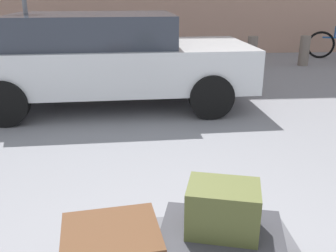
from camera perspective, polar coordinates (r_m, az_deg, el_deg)
The scene contains 7 objects.
suitcase_charcoal_rear_left at distance 2.12m, azimuth 8.03°, elevation -17.95°, with size 0.64×0.46×0.23m, color #2D2D33.
suitcase_brown_center at distance 2.09m, azimuth -8.59°, elevation -18.21°, with size 0.50×0.43×0.25m, color #51331E.
duffel_bag_olive_topmost_pile at distance 1.98m, azimuth 8.37°, elevation -12.38°, with size 0.36×0.26×0.26m, color #4C5128.
parked_car at distance 5.98m, azimuth -9.31°, elevation 10.28°, with size 4.37×2.07×1.42m.
bollard_kerb_near at distance 9.39m, azimuth 12.74°, elevation 11.07°, with size 0.24×0.24×0.72m, color #72665B.
bollard_kerb_mid at distance 9.84m, azimuth 20.12°, elevation 10.75°, with size 0.24×0.24×0.72m, color #72665B.
no_parking_sign at distance 6.30m, azimuth -21.05°, elevation 16.74°, with size 0.50×0.10×2.47m.
Camera 1 is at (-0.21, -1.70, 1.75)m, focal length 39.85 mm.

